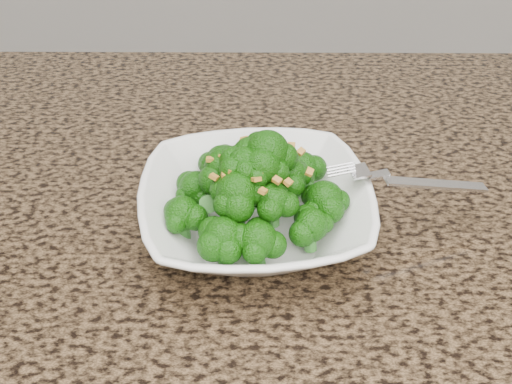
# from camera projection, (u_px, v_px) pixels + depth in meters

# --- Properties ---
(granite_counter) EXTENTS (1.64, 1.04, 0.03)m
(granite_counter) POSITION_uv_depth(u_px,v_px,m) (211.00, 311.00, 0.58)
(granite_counter) COLOR brown
(granite_counter) RESTS_ON cabinet
(bowl) EXTENTS (0.25, 0.25, 0.06)m
(bowl) POSITION_uv_depth(u_px,v_px,m) (256.00, 210.00, 0.63)
(bowl) COLOR white
(bowl) RESTS_ON granite_counter
(broccoli_pile) EXTENTS (0.20, 0.20, 0.07)m
(broccoli_pile) POSITION_uv_depth(u_px,v_px,m) (256.00, 157.00, 0.59)
(broccoli_pile) COLOR #175B0A
(broccoli_pile) RESTS_ON bowl
(garlic_topping) EXTENTS (0.12, 0.12, 0.01)m
(garlic_topping) POSITION_uv_depth(u_px,v_px,m) (256.00, 120.00, 0.57)
(garlic_topping) COLOR gold
(garlic_topping) RESTS_ON broccoli_pile
(fork) EXTENTS (0.18, 0.06, 0.01)m
(fork) POSITION_uv_depth(u_px,v_px,m) (382.00, 175.00, 0.62)
(fork) COLOR silver
(fork) RESTS_ON bowl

